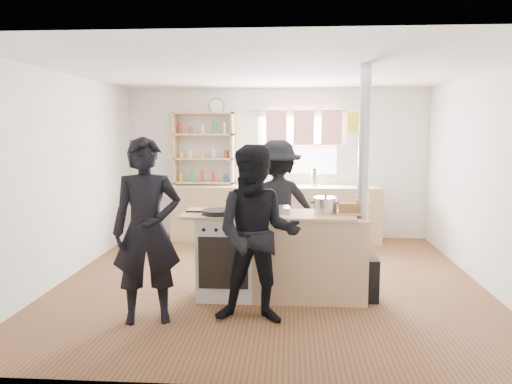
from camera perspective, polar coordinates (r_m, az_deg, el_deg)
ground at (r=6.16m, az=1.58°, el=-10.14°), size 5.00×5.00×0.01m
back_counter at (r=8.21m, az=2.25°, el=-2.42°), size 3.40×0.55×0.90m
shelving_unit at (r=8.34m, az=-5.99°, el=5.04°), size 1.00×0.28×1.20m
thermos at (r=8.14m, az=6.70°, el=1.62°), size 0.10×0.10×0.28m
cooking_island at (r=5.50m, az=2.88°, el=-7.20°), size 1.97×0.64×0.93m
skillet_greens at (r=5.32m, az=-4.41°, el=-2.28°), size 0.35×0.35×0.05m
roast_tray at (r=5.41m, az=2.21°, el=-1.99°), size 0.32×0.29×0.07m
stockpot_stove at (r=5.52m, az=-1.90°, el=-1.29°), size 0.24×0.24×0.20m
stockpot_counter at (r=5.44m, az=7.96°, el=-1.49°), size 0.26×0.26×0.19m
bread_board at (r=5.40m, az=10.63°, el=-2.00°), size 0.28×0.20×0.12m
flue_heater at (r=5.48m, az=11.99°, el=-5.33°), size 0.35×0.35×2.50m
person_near_left at (r=4.83m, az=-12.35°, el=-4.35°), size 0.73×0.57×1.76m
person_near_right at (r=4.70m, az=0.15°, el=-4.92°), size 0.85×0.68×1.69m
person_far at (r=6.41m, az=2.45°, el=-1.63°), size 1.22×0.91×1.69m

